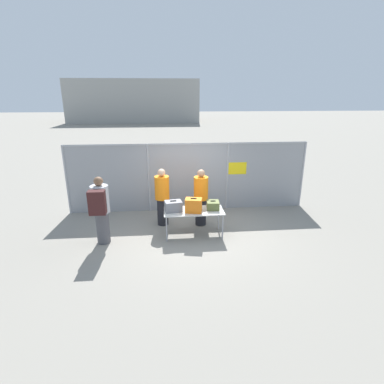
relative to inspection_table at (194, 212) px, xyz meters
The scene contains 11 objects.
ground_plane 0.68m from the inspection_table, 85.83° to the left, with size 120.00×120.00×0.00m, color gray.
fence_section 2.01m from the inspection_table, 89.34° to the left, with size 7.80×0.07×2.24m.
inspection_table is the anchor object (origin of this frame).
suitcase_grey 0.58m from the inspection_table, behind, with size 0.49×0.38×0.30m.
suitcase_orange 0.26m from the inspection_table, 98.62° to the right, with size 0.48×0.38×0.39m.
suitcase_olive 0.56m from the inspection_table, ahead, with size 0.35×0.38×0.24m.
traveler_hooded 2.43m from the inspection_table, behind, with size 0.44×0.68×1.78m.
security_worker_near 0.76m from the inspection_table, 67.95° to the left, with size 0.42×0.42×1.68m.
security_worker_far 1.17m from the inspection_table, 137.07° to the left, with size 0.42×0.42×1.70m.
utility_trailer 5.03m from the inspection_table, 68.73° to the left, with size 4.19×2.14×0.71m.
distant_hangar 37.56m from the inspection_table, 97.19° to the left, with size 17.22×8.87×5.56m.
Camera 1 is at (-0.74, -7.62, 3.72)m, focal length 28.00 mm.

